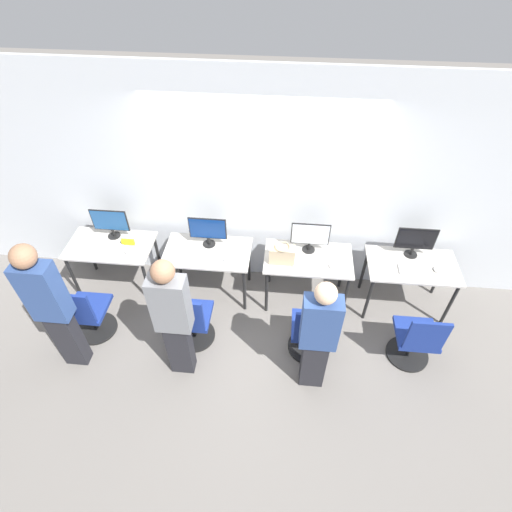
{
  "coord_description": "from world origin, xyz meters",
  "views": [
    {
      "loc": [
        0.32,
        -3.18,
        4.06
      ],
      "look_at": [
        0.0,
        0.12,
        0.88
      ],
      "focal_mm": 28.0,
      "sensor_mm": 36.0,
      "label": 1
    }
  ],
  "objects_px": {
    "mouse_left": "(225,258)",
    "keyboard_far_right": "(415,270)",
    "person_right": "(318,335)",
    "mouse_right": "(332,266)",
    "monitor_right": "(310,236)",
    "handbag": "(282,254)",
    "keyboard_left": "(206,256)",
    "office_chair_right": "(311,333)",
    "monitor_far_left": "(110,222)",
    "person_far_left": "(50,305)",
    "mouse_far_right": "(436,269)",
    "keyboard_far_left": "(107,249)",
    "office_chair_left": "(191,322)",
    "monitor_left": "(208,230)",
    "office_chair_far_left": "(88,315)",
    "mouse_far_left": "(127,251)",
    "person_left": "(173,317)",
    "monitor_far_right": "(416,241)",
    "office_chair_far_right": "(416,341)",
    "keyboard_right": "(308,265)"
  },
  "relations": [
    {
      "from": "mouse_far_right",
      "to": "monitor_right",
      "type": "bearing_deg",
      "value": 171.78
    },
    {
      "from": "keyboard_far_left",
      "to": "mouse_right",
      "type": "bearing_deg",
      "value": -0.87
    },
    {
      "from": "mouse_far_left",
      "to": "mouse_left",
      "type": "height_order",
      "value": "same"
    },
    {
      "from": "keyboard_far_left",
      "to": "mouse_far_right",
      "type": "distance_m",
      "value": 3.93
    },
    {
      "from": "mouse_far_left",
      "to": "keyboard_far_left",
      "type": "bearing_deg",
      "value": 174.71
    },
    {
      "from": "person_far_left",
      "to": "monitor_far_right",
      "type": "distance_m",
      "value": 4.03
    },
    {
      "from": "keyboard_far_left",
      "to": "mouse_right",
      "type": "distance_m",
      "value": 2.73
    },
    {
      "from": "monitor_far_left",
      "to": "person_far_left",
      "type": "distance_m",
      "value": 1.35
    },
    {
      "from": "monitor_left",
      "to": "mouse_left",
      "type": "xyz_separation_m",
      "value": [
        0.24,
        -0.25,
        -0.21
      ]
    },
    {
      "from": "keyboard_far_right",
      "to": "office_chair_far_left",
      "type": "bearing_deg",
      "value": -169.33
    },
    {
      "from": "office_chair_far_left",
      "to": "office_chair_left",
      "type": "relative_size",
      "value": 1.0
    },
    {
      "from": "mouse_left",
      "to": "monitor_far_left",
      "type": "bearing_deg",
      "value": 168.88
    },
    {
      "from": "office_chair_left",
      "to": "handbag",
      "type": "height_order",
      "value": "handbag"
    },
    {
      "from": "keyboard_far_left",
      "to": "handbag",
      "type": "bearing_deg",
      "value": -0.26
    },
    {
      "from": "office_chair_right",
      "to": "mouse_far_right",
      "type": "xyz_separation_m",
      "value": [
        1.41,
        0.75,
        0.4
      ]
    },
    {
      "from": "person_far_left",
      "to": "mouse_left",
      "type": "xyz_separation_m",
      "value": [
        1.58,
        1.05,
        -0.22
      ]
    },
    {
      "from": "office_chair_far_left",
      "to": "person_far_left",
      "type": "distance_m",
      "value": 0.72
    },
    {
      "from": "mouse_far_left",
      "to": "monitor_left",
      "type": "height_order",
      "value": "monitor_left"
    },
    {
      "from": "keyboard_far_left",
      "to": "mouse_left",
      "type": "xyz_separation_m",
      "value": [
        1.47,
        -0.04,
        0.01
      ]
    },
    {
      "from": "handbag",
      "to": "keyboard_far_right",
      "type": "bearing_deg",
      "value": -0.24
    },
    {
      "from": "office_chair_far_left",
      "to": "handbag",
      "type": "bearing_deg",
      "value": 17.92
    },
    {
      "from": "person_left",
      "to": "handbag",
      "type": "height_order",
      "value": "person_left"
    },
    {
      "from": "office_chair_far_left",
      "to": "keyboard_right",
      "type": "relative_size",
      "value": 2.37
    },
    {
      "from": "mouse_left",
      "to": "keyboard_far_right",
      "type": "height_order",
      "value": "mouse_left"
    },
    {
      "from": "mouse_left",
      "to": "person_right",
      "type": "height_order",
      "value": "person_right"
    },
    {
      "from": "person_left",
      "to": "keyboard_far_right",
      "type": "xyz_separation_m",
      "value": [
        2.57,
        1.06,
        -0.17
      ]
    },
    {
      "from": "keyboard_right",
      "to": "person_right",
      "type": "distance_m",
      "value": 1.06
    },
    {
      "from": "monitor_far_left",
      "to": "office_chair_far_left",
      "type": "height_order",
      "value": "monitor_far_left"
    },
    {
      "from": "person_right",
      "to": "mouse_right",
      "type": "bearing_deg",
      "value": 80.13
    },
    {
      "from": "person_far_left",
      "to": "office_chair_left",
      "type": "distance_m",
      "value": 1.46
    },
    {
      "from": "monitor_left",
      "to": "keyboard_left",
      "type": "xyz_separation_m",
      "value": [
        0.0,
        -0.23,
        -0.21
      ]
    },
    {
      "from": "keyboard_far_left",
      "to": "mouse_far_right",
      "type": "bearing_deg",
      "value": 0.17
    },
    {
      "from": "monitor_right",
      "to": "person_far_left",
      "type": "bearing_deg",
      "value": -152.89
    },
    {
      "from": "mouse_far_left",
      "to": "person_left",
      "type": "xyz_separation_m",
      "value": [
        0.85,
        -1.05,
        0.16
      ]
    },
    {
      "from": "monitor_far_right",
      "to": "office_chair_far_right",
      "type": "height_order",
      "value": "monitor_far_right"
    },
    {
      "from": "monitor_right",
      "to": "office_chair_right",
      "type": "bearing_deg",
      "value": -86.35
    },
    {
      "from": "keyboard_far_left",
      "to": "person_left",
      "type": "relative_size",
      "value": 0.22
    },
    {
      "from": "keyboard_far_right",
      "to": "office_chair_far_right",
      "type": "height_order",
      "value": "office_chair_far_right"
    },
    {
      "from": "mouse_left",
      "to": "person_left",
      "type": "height_order",
      "value": "person_left"
    },
    {
      "from": "monitor_right",
      "to": "monitor_far_right",
      "type": "distance_m",
      "value": 1.23
    },
    {
      "from": "mouse_far_right",
      "to": "monitor_far_left",
      "type": "bearing_deg",
      "value": 176.52
    },
    {
      "from": "mouse_far_right",
      "to": "monitor_left",
      "type": "bearing_deg",
      "value": 175.8
    },
    {
      "from": "mouse_far_right",
      "to": "keyboard_far_right",
      "type": "bearing_deg",
      "value": -173.42
    },
    {
      "from": "mouse_left",
      "to": "office_chair_right",
      "type": "relative_size",
      "value": 0.1
    },
    {
      "from": "keyboard_far_right",
      "to": "monitor_right",
      "type": "bearing_deg",
      "value": 168.89
    },
    {
      "from": "office_chair_left",
      "to": "handbag",
      "type": "distance_m",
      "value": 1.3
    },
    {
      "from": "keyboard_left",
      "to": "office_chair_right",
      "type": "distance_m",
      "value": 1.53
    },
    {
      "from": "mouse_right",
      "to": "monitor_far_right",
      "type": "bearing_deg",
      "value": 17.31
    },
    {
      "from": "monitor_right",
      "to": "handbag",
      "type": "xyz_separation_m",
      "value": [
        -0.32,
        -0.23,
        -0.11
      ]
    },
    {
      "from": "office_chair_far_left",
      "to": "person_far_left",
      "type": "bearing_deg",
      "value": -96.91
    }
  ]
}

